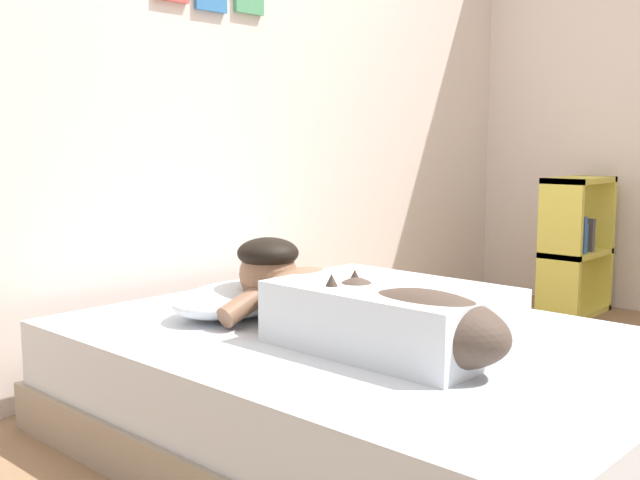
% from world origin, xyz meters
% --- Properties ---
extents(ground_plane, '(12.91, 12.91, 0.00)m').
position_xyz_m(ground_plane, '(0.00, 0.00, 0.00)').
color(ground_plane, '#8C6B4C').
extents(back_wall, '(4.45, 0.12, 2.50)m').
position_xyz_m(back_wall, '(0.00, 1.42, 1.25)').
color(back_wall, silver).
rests_on(back_wall, ground).
extents(bed, '(1.33, 1.90, 0.36)m').
position_xyz_m(bed, '(-0.27, 0.31, 0.18)').
color(bed, gray).
rests_on(bed, ground).
extents(pillow, '(0.52, 0.32, 0.11)m').
position_xyz_m(pillow, '(-0.37, 0.77, 0.42)').
color(pillow, silver).
rests_on(pillow, bed).
extents(person_lying, '(0.43, 0.92, 0.27)m').
position_xyz_m(person_lying, '(-0.36, 0.29, 0.47)').
color(person_lying, silver).
rests_on(person_lying, bed).
extents(dog, '(0.26, 0.57, 0.21)m').
position_xyz_m(dog, '(-0.43, 0.02, 0.47)').
color(dog, '#4C3D33').
rests_on(dog, bed).
extents(coffee_cup, '(0.12, 0.09, 0.07)m').
position_xyz_m(coffee_cup, '(-0.07, 0.75, 0.40)').
color(coffee_cup, teal).
rests_on(coffee_cup, bed).
extents(cell_phone, '(0.07, 0.14, 0.01)m').
position_xyz_m(cell_phone, '(-0.07, -0.01, 0.37)').
color(cell_phone, black).
rests_on(cell_phone, bed).
extents(bookshelf, '(0.45, 0.24, 0.75)m').
position_xyz_m(bookshelf, '(1.91, 0.63, 0.38)').
color(bookshelf, '#D8CC4C').
rests_on(bookshelf, ground).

